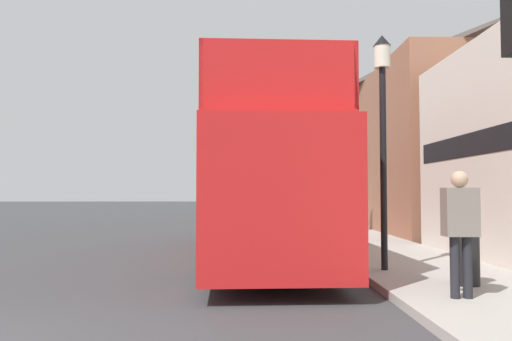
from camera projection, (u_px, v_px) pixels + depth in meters
name	position (u px, v px, depth m)	size (l,w,h in m)	color
ground_plane	(183.00, 225.00, 25.87)	(144.00, 144.00, 0.00)	#3D3D3F
sidewalk	(328.00, 228.00, 22.99)	(2.99, 108.00, 0.14)	#ADAAA3
brick_terrace_rear	(403.00, 140.00, 26.34)	(6.00, 20.73, 8.95)	#9E664C
tour_bus	(259.00, 186.00, 13.16)	(2.98, 11.51, 4.11)	red
parked_car_ahead_of_bus	(274.00, 215.00, 21.60)	(1.77, 4.35, 1.50)	silver
pedestrian_second	(460.00, 221.00, 7.29)	(0.49, 0.27, 1.86)	#232328
lamp_post_nearest	(383.00, 107.00, 10.07)	(0.35, 0.35, 4.74)	black
lamp_post_second	(322.00, 138.00, 18.44)	(0.35, 0.35, 5.25)	black
lamp_post_third	(298.00, 157.00, 26.80)	(0.35, 0.35, 5.10)	black
litter_bin	(466.00, 254.00, 8.31)	(0.48, 0.48, 0.95)	black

